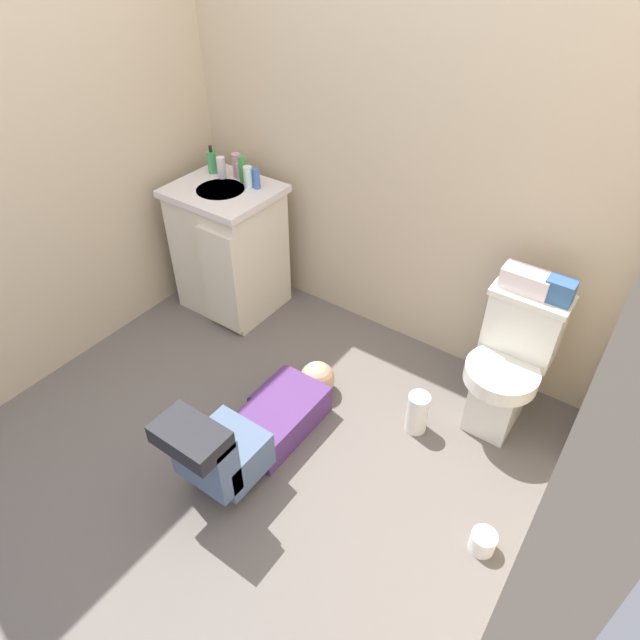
{
  "coord_description": "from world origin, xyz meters",
  "views": [
    {
      "loc": [
        1.3,
        -1.38,
        2.26
      ],
      "look_at": [
        0.0,
        0.44,
        0.45
      ],
      "focal_mm": 31.57,
      "sensor_mm": 36.0,
      "label": 1
    }
  ],
  "objects": [
    {
      "name": "wall_back",
      "position": [
        0.0,
        1.12,
        1.2
      ],
      "size": [
        2.75,
        0.08,
        2.4
      ],
      "primitive_type": "cube",
      "color": "#C7B292",
      "rests_on": "ground_plane"
    },
    {
      "name": "toilet",
      "position": [
        0.9,
        0.78,
        0.37
      ],
      "size": [
        0.36,
        0.46,
        0.75
      ],
      "color": "silver",
      "rests_on": "ground_plane"
    },
    {
      "name": "toiletry_bag",
      "position": [
        1.0,
        0.87,
        0.81
      ],
      "size": [
        0.12,
        0.09,
        0.11
      ],
      "primitive_type": "cube",
      "color": "#33598C",
      "rests_on": "toilet"
    },
    {
      "name": "wall_left",
      "position": [
        -1.34,
        0.0,
        1.2
      ],
      "size": [
        0.08,
        2.17,
        2.4
      ],
      "primitive_type": "cube",
      "color": "#C7B292",
      "rests_on": "ground_plane"
    },
    {
      "name": "bottle_blue",
      "position": [
        -0.73,
        0.85,
        0.88
      ],
      "size": [
        0.04,
        0.04,
        0.12
      ],
      "primitive_type": "cylinder",
      "color": "#3E67B2",
      "rests_on": "vanity_cabinet"
    },
    {
      "name": "tissue_box",
      "position": [
        0.85,
        0.87,
        0.8
      ],
      "size": [
        0.22,
        0.11,
        0.1
      ],
      "primitive_type": "cube",
      "color": "silver",
      "rests_on": "toilet"
    },
    {
      "name": "faucet",
      "position": [
        -0.89,
        0.88,
        0.87
      ],
      "size": [
        0.02,
        0.02,
        0.1
      ],
      "primitive_type": "cylinder",
      "color": "silver",
      "rests_on": "vanity_cabinet"
    },
    {
      "name": "ground_plane",
      "position": [
        0.0,
        0.0,
        -0.02
      ],
      "size": [
        3.09,
        3.17,
        0.04
      ],
      "primitive_type": "cube",
      "color": "#635B56"
    },
    {
      "name": "bottle_white",
      "position": [
        -0.98,
        0.83,
        0.88
      ],
      "size": [
        0.05,
        0.05,
        0.13
      ],
      "primitive_type": "cylinder",
      "color": "white",
      "rests_on": "vanity_cabinet"
    },
    {
      "name": "bottle_green",
      "position": [
        -0.84,
        0.86,
        0.9
      ],
      "size": [
        0.04,
        0.04,
        0.16
      ],
      "primitive_type": "cylinder",
      "color": "#479645",
      "rests_on": "vanity_cabinet"
    },
    {
      "name": "bottle_clear",
      "position": [
        -0.77,
        0.83,
        0.88
      ],
      "size": [
        0.05,
        0.05,
        0.12
      ],
      "primitive_type": "cylinder",
      "color": "silver",
      "rests_on": "vanity_cabinet"
    },
    {
      "name": "soap_dispenser",
      "position": [
        -1.08,
        0.86,
        0.89
      ],
      "size": [
        0.06,
        0.06,
        0.17
      ],
      "color": "#3D9658",
      "rests_on": "vanity_cabinet"
    },
    {
      "name": "bottle_pink",
      "position": [
        -0.92,
        0.89,
        0.89
      ],
      "size": [
        0.05,
        0.05,
        0.14
      ],
      "primitive_type": "cylinder",
      "color": "pink",
      "rests_on": "vanity_cabinet"
    },
    {
      "name": "paper_towel_roll",
      "position": [
        0.6,
        0.46,
        0.12
      ],
      "size": [
        0.11,
        0.11,
        0.23
      ],
      "primitive_type": "cylinder",
      "color": "white",
      "rests_on": "ground_plane"
    },
    {
      "name": "wall_right",
      "position": [
        1.34,
        0.0,
        1.2
      ],
      "size": [
        0.08,
        2.17,
        2.4
      ],
      "primitive_type": "cube",
      "color": "#C7B292",
      "rests_on": "ground_plane"
    },
    {
      "name": "toilet_paper_roll",
      "position": [
        1.14,
        0.03,
        0.05
      ],
      "size": [
        0.11,
        0.11,
        0.1
      ],
      "primitive_type": "cylinder",
      "color": "white",
      "rests_on": "ground_plane"
    },
    {
      "name": "person_plumber",
      "position": [
        0.03,
        -0.13,
        0.18
      ],
      "size": [
        0.39,
        1.06,
        0.52
      ],
      "color": "#512D6B",
      "rests_on": "ground_plane"
    },
    {
      "name": "vanity_cabinet",
      "position": [
        -0.89,
        0.73,
        0.42
      ],
      "size": [
        0.6,
        0.53,
        0.82
      ],
      "color": "beige",
      "rests_on": "ground_plane"
    }
  ]
}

